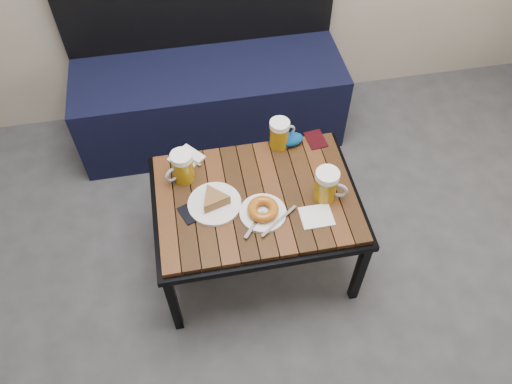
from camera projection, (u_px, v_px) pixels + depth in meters
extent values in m
cube|color=black|center=(211.00, 102.00, 2.72)|extent=(1.40, 0.50, 0.45)
cube|color=black|center=(174.00, 304.00, 2.01)|extent=(0.04, 0.03, 0.42)
cube|color=black|center=(359.00, 273.00, 2.09)|extent=(0.04, 0.03, 0.42)
cube|color=black|center=(164.00, 196.00, 2.34)|extent=(0.04, 0.04, 0.42)
cube|color=black|center=(324.00, 172.00, 2.43)|extent=(0.04, 0.04, 0.42)
cube|color=black|center=(256.00, 202.00, 2.04)|extent=(0.84, 0.62, 0.03)
cube|color=#35190C|center=(256.00, 198.00, 2.02)|extent=(0.80, 0.58, 0.02)
cylinder|color=#926A0B|center=(183.00, 169.00, 2.02)|extent=(0.11, 0.11, 0.12)
cylinder|color=white|center=(181.00, 157.00, 1.97)|extent=(0.09, 0.09, 0.03)
torus|color=#8C999E|center=(173.00, 175.00, 2.01)|extent=(0.07, 0.04, 0.07)
cylinder|color=#926A0B|center=(279.00, 136.00, 2.14)|extent=(0.11, 0.11, 0.11)
cylinder|color=white|center=(280.00, 124.00, 2.09)|extent=(0.09, 0.09, 0.03)
torus|color=#8C999E|center=(288.00, 132.00, 2.16)|extent=(0.07, 0.04, 0.07)
cylinder|color=#926A0B|center=(325.00, 187.00, 1.96)|extent=(0.12, 0.12, 0.12)
cylinder|color=white|center=(328.00, 175.00, 1.90)|extent=(0.09, 0.09, 0.03)
torus|color=#8C999E|center=(339.00, 190.00, 1.95)|extent=(0.07, 0.05, 0.08)
cylinder|color=white|center=(215.00, 204.00, 1.98)|extent=(0.21, 0.21, 0.01)
cylinder|color=white|center=(263.00, 213.00, 1.95)|extent=(0.18, 0.18, 0.01)
torus|color=#81420B|center=(263.00, 209.00, 1.93)|extent=(0.12, 0.12, 0.04)
cube|color=#A5A8AD|center=(279.00, 221.00, 1.92)|extent=(0.16, 0.12, 0.00)
cube|color=#A5A8AD|center=(254.00, 225.00, 1.91)|extent=(0.10, 0.12, 0.00)
cube|color=white|center=(186.00, 158.00, 2.13)|extent=(0.17, 0.17, 0.01)
cube|color=#A5A8AD|center=(186.00, 157.00, 2.13)|extent=(0.12, 0.12, 0.00)
cube|color=white|center=(316.00, 217.00, 1.95)|extent=(0.13, 0.11, 0.01)
cube|color=black|center=(197.00, 210.00, 1.97)|extent=(0.16, 0.14, 0.01)
cube|color=black|center=(316.00, 139.00, 2.20)|extent=(0.09, 0.12, 0.01)
ellipsoid|color=navy|center=(290.00, 140.00, 2.17)|extent=(0.12, 0.09, 0.05)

